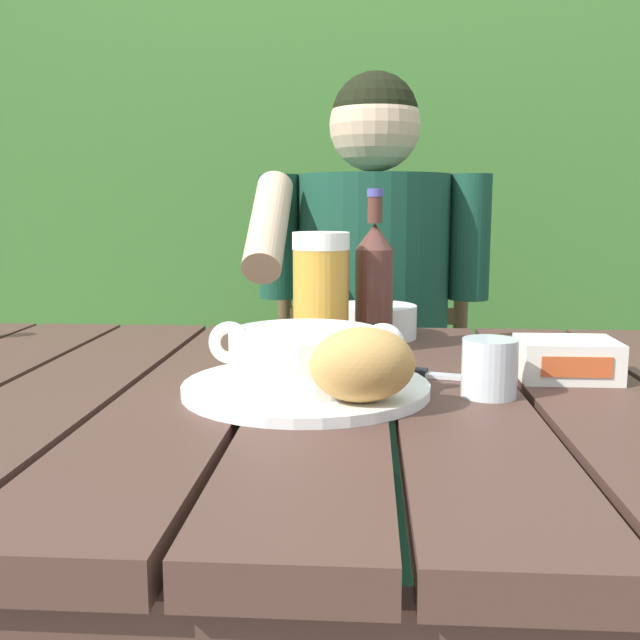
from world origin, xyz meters
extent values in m
cube|color=#472E27|center=(-0.31, 0.00, 0.71)|extent=(0.15, 0.87, 0.04)
cube|color=#472E27|center=(-0.16, 0.00, 0.71)|extent=(0.15, 0.87, 0.04)
cube|color=#472E27|center=(0.00, 0.00, 0.71)|extent=(0.15, 0.87, 0.04)
cube|color=#472E27|center=(0.16, 0.00, 0.71)|extent=(0.15, 0.87, 0.04)
cube|color=#472E27|center=(0.31, 0.00, 0.71)|extent=(0.15, 0.87, 0.04)
cube|color=#472E27|center=(0.00, 0.41, 0.65)|extent=(1.37, 0.03, 0.08)
cube|color=#38682B|center=(0.00, 1.71, 0.78)|extent=(4.14, 0.60, 1.57)
cylinder|color=#4C3823|center=(-0.32, 1.86, 1.02)|extent=(0.10, 0.10, 2.03)
cylinder|color=#4C3823|center=(-0.90, 1.86, 0.60)|extent=(0.10, 0.10, 1.19)
sphere|color=#38682B|center=(-0.90, 1.86, 1.44)|extent=(0.66, 0.66, 0.66)
cylinder|color=#4C3A22|center=(0.29, 0.63, 0.23)|extent=(0.04, 0.04, 0.47)
cylinder|color=#4C3A22|center=(-0.16, 0.63, 0.23)|extent=(0.04, 0.04, 0.47)
cylinder|color=#4C3A22|center=(0.29, 1.01, 0.23)|extent=(0.04, 0.04, 0.47)
cylinder|color=#4C3A22|center=(-0.16, 1.01, 0.23)|extent=(0.04, 0.04, 0.47)
cube|color=#4C3A22|center=(0.06, 0.82, 0.48)|extent=(0.49, 0.42, 0.02)
cylinder|color=#4C3A22|center=(0.29, 1.01, 0.74)|extent=(0.04, 0.04, 0.54)
cylinder|color=#4C3A22|center=(-0.16, 1.01, 0.74)|extent=(0.04, 0.04, 0.54)
cube|color=#4C3A22|center=(0.06, 1.01, 0.66)|extent=(0.45, 0.02, 0.04)
cube|color=#4C3A22|center=(0.06, 1.01, 0.79)|extent=(0.45, 0.02, 0.04)
cube|color=#4C3A22|center=(0.06, 1.01, 0.93)|extent=(0.45, 0.02, 0.04)
cylinder|color=#16402F|center=(0.15, 0.52, 0.23)|extent=(0.11, 0.11, 0.45)
cylinder|color=#16402F|center=(0.15, 0.62, 0.51)|extent=(0.13, 0.40, 0.13)
cylinder|color=#16402F|center=(-0.02, 0.52, 0.23)|extent=(0.11, 0.11, 0.45)
cylinder|color=#16402F|center=(-0.02, 0.62, 0.51)|extent=(0.13, 0.40, 0.13)
cylinder|color=#16402F|center=(0.06, 0.72, 0.76)|extent=(0.32, 0.32, 0.49)
sphere|color=tan|center=(0.06, 0.72, 1.10)|extent=(0.19, 0.19, 0.19)
sphere|color=black|center=(0.06, 0.72, 1.12)|extent=(0.18, 0.18, 0.18)
cylinder|color=#16402F|center=(0.26, 0.70, 0.87)|extent=(0.08, 0.08, 0.26)
cylinder|color=#16402F|center=(-0.14, 0.70, 0.87)|extent=(0.08, 0.08, 0.26)
cylinder|color=tan|center=(-0.14, 0.54, 0.90)|extent=(0.07, 0.25, 0.21)
cylinder|color=white|center=(-0.02, -0.02, 0.73)|extent=(0.29, 0.29, 0.01)
cylinder|color=white|center=(-0.02, -0.02, 0.77)|extent=(0.18, 0.18, 0.06)
cylinder|color=#C8752D|center=(-0.02, -0.02, 0.78)|extent=(0.16, 0.16, 0.01)
torus|color=white|center=(-0.11, -0.02, 0.78)|extent=(0.05, 0.01, 0.05)
torus|color=white|center=(0.07, -0.02, 0.78)|extent=(0.05, 0.01, 0.05)
ellipsoid|color=tan|center=(0.05, -0.10, 0.78)|extent=(0.13, 0.11, 0.08)
cylinder|color=gold|center=(-0.02, 0.20, 0.80)|extent=(0.08, 0.08, 0.15)
cylinder|color=white|center=(-0.02, 0.20, 0.89)|extent=(0.08, 0.08, 0.02)
cylinder|color=#4E2A23|center=(0.06, 0.25, 0.80)|extent=(0.06, 0.06, 0.15)
cone|color=#4E2A23|center=(0.06, 0.25, 0.89)|extent=(0.06, 0.06, 0.04)
cylinder|color=#4E2A23|center=(0.06, 0.25, 0.93)|extent=(0.02, 0.02, 0.04)
cylinder|color=#454290|center=(0.06, 0.25, 0.96)|extent=(0.02, 0.02, 0.01)
cylinder|color=silver|center=(0.19, -0.03, 0.76)|extent=(0.06, 0.06, 0.07)
cube|color=white|center=(0.30, 0.07, 0.75)|extent=(0.12, 0.09, 0.05)
cube|color=#D25428|center=(0.30, 0.02, 0.75)|extent=(0.08, 0.00, 0.03)
cube|color=silver|center=(0.16, 0.05, 0.73)|extent=(0.12, 0.05, 0.00)
cube|color=black|center=(0.09, 0.07, 0.73)|extent=(0.07, 0.04, 0.01)
cylinder|color=white|center=(0.06, 0.34, 0.75)|extent=(0.14, 0.14, 0.05)
camera|label=1|loc=(0.05, -0.85, 0.94)|focal=41.20mm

